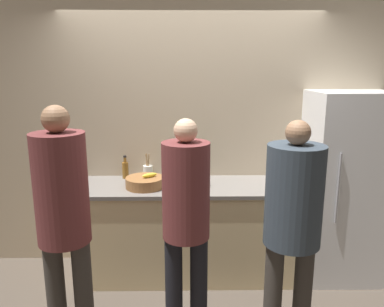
# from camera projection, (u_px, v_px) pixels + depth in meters

# --- Properties ---
(ground_plane) EXTENTS (14.00, 14.00, 0.00)m
(ground_plane) POSITION_uv_depth(u_px,v_px,m) (192.00, 294.00, 3.35)
(ground_plane) COLOR #4C4238
(wall_back) EXTENTS (5.20, 0.06, 2.60)m
(wall_back) POSITION_uv_depth(u_px,v_px,m) (191.00, 137.00, 3.75)
(wall_back) COLOR #C6B293
(wall_back) RESTS_ON ground_plane
(counter) EXTENTS (2.11, 0.69, 0.91)m
(counter) POSITION_uv_depth(u_px,v_px,m) (192.00, 229.00, 3.62)
(counter) COLOR beige
(counter) RESTS_ON ground_plane
(refrigerator) EXTENTS (0.76, 0.66, 1.77)m
(refrigerator) POSITION_uv_depth(u_px,v_px,m) (347.00, 186.00, 3.53)
(refrigerator) COLOR white
(refrigerator) RESTS_ON ground_plane
(person_left) EXTENTS (0.35, 0.35, 1.76)m
(person_left) POSITION_uv_depth(u_px,v_px,m) (63.00, 212.00, 2.47)
(person_left) COLOR #38332D
(person_left) RESTS_ON ground_plane
(person_center) EXTENTS (0.34, 0.34, 1.65)m
(person_center) POSITION_uv_depth(u_px,v_px,m) (186.00, 212.00, 2.66)
(person_center) COLOR black
(person_center) RESTS_ON ground_plane
(person_right) EXTENTS (0.39, 0.39, 1.65)m
(person_right) POSITION_uv_depth(u_px,v_px,m) (293.00, 214.00, 2.54)
(person_right) COLOR #38332D
(person_right) RESTS_ON ground_plane
(fruit_bowl) EXTENTS (0.35, 0.35, 0.14)m
(fruit_bowl) POSITION_uv_depth(u_px,v_px,m) (145.00, 182.00, 3.42)
(fruit_bowl) COLOR brown
(fruit_bowl) RESTS_ON counter
(utensil_crock) EXTENTS (0.09, 0.09, 0.24)m
(utensil_crock) POSITION_uv_depth(u_px,v_px,m) (148.00, 171.00, 3.74)
(utensil_crock) COLOR silver
(utensil_crock) RESTS_ON counter
(bottle_amber) EXTENTS (0.06, 0.06, 0.23)m
(bottle_amber) POSITION_uv_depth(u_px,v_px,m) (125.00, 169.00, 3.69)
(bottle_amber) COLOR brown
(bottle_amber) RESTS_ON counter
(bottle_clear) EXTENTS (0.07, 0.07, 0.20)m
(bottle_clear) POSITION_uv_depth(u_px,v_px,m) (293.00, 175.00, 3.56)
(bottle_clear) COLOR silver
(bottle_clear) RESTS_ON counter
(cup_black) EXTENTS (0.09, 0.09, 0.08)m
(cup_black) POSITION_uv_depth(u_px,v_px,m) (204.00, 182.00, 3.47)
(cup_black) COLOR #28282D
(cup_black) RESTS_ON counter
(potted_plant) EXTENTS (0.16, 0.16, 0.24)m
(potted_plant) POSITION_uv_depth(u_px,v_px,m) (189.00, 168.00, 3.60)
(potted_plant) COLOR #3D3D42
(potted_plant) RESTS_ON counter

